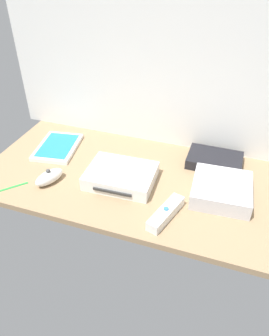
{
  "coord_description": "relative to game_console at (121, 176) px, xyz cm",
  "views": [
    {
      "loc": [
        27.18,
        -78.19,
        64.84
      ],
      "look_at": [
        0.0,
        0.0,
        4.0
      ],
      "focal_mm": 34.79,
      "sensor_mm": 36.0,
      "label": 1
    }
  ],
  "objects": [
    {
      "name": "game_console",
      "position": [
        0.0,
        0.0,
        0.0
      ],
      "size": [
        21.62,
        17.14,
        4.4
      ],
      "rotation": [
        0.0,
        0.0,
        0.04
      ],
      "color": "white",
      "rests_on": "ground_plane"
    },
    {
      "name": "remote_wand",
      "position": [
        17.47,
        -10.85,
        -0.69
      ],
      "size": [
        7.65,
        15.21,
        3.4
      ],
      "rotation": [
        0.0,
        0.0,
        -0.29
      ],
      "color": "white",
      "rests_on": "ground_plane"
    },
    {
      "name": "mini_computer",
      "position": [
        30.78,
        2.63,
        0.44
      ],
      "size": [
        17.94,
        17.94,
        5.3
      ],
      "rotation": [
        0.0,
        0.0,
        0.06
      ],
      "color": "silver",
      "rests_on": "ground_plane"
    },
    {
      "name": "back_wall",
      "position": [
        3.46,
        27.65,
        29.8
      ],
      "size": [
        110.0,
        1.2,
        64.0
      ],
      "primitive_type": "cube",
      "color": "white",
      "rests_on": "ground"
    },
    {
      "name": "ground_plane",
      "position": [
        3.46,
        3.05,
        -3.2
      ],
      "size": [
        100.0,
        48.0,
        2.0
      ],
      "primitive_type": "cube",
      "color": "#9E7F5B",
      "rests_on": "ground"
    },
    {
      "name": "game_case",
      "position": [
        -28.77,
        10.28,
        -1.44
      ],
      "size": [
        16.44,
        20.91,
        1.56
      ],
      "rotation": [
        0.0,
        0.0,
        0.16
      ],
      "color": "white",
      "rests_on": "ground_plane"
    },
    {
      "name": "remote_nunchuk",
      "position": [
        -21.2,
        -7.75,
        -0.16
      ],
      "size": [
        7.89,
        10.92,
        5.1
      ],
      "rotation": [
        0.0,
        0.0,
        -0.39
      ],
      "color": "white",
      "rests_on": "ground_plane"
    },
    {
      "name": "network_router",
      "position": [
        26.65,
        19.11,
        -0.5
      ],
      "size": [
        18.01,
        12.42,
        3.4
      ],
      "rotation": [
        0.0,
        0.0,
        0.0
      ],
      "color": "black",
      "rests_on": "ground_plane"
    },
    {
      "name": "stylus_pen",
      "position": [
        -30.73,
        -13.74,
        -1.85
      ],
      "size": [
        6.55,
        7.15,
        0.7
      ],
      "primitive_type": "cylinder",
      "rotation": [
        0.0,
        1.57,
        0.84
      ],
      "color": "green",
      "rests_on": "ground_plane"
    }
  ]
}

